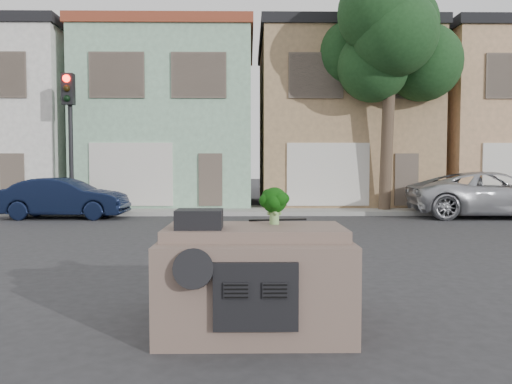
{
  "coord_description": "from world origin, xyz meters",
  "views": [
    {
      "loc": [
        -0.06,
        -8.52,
        1.77
      ],
      "look_at": [
        0.06,
        0.5,
        1.3
      ],
      "focal_mm": 35.0,
      "sensor_mm": 36.0,
      "label": 1
    }
  ],
  "objects_px": {
    "silver_pickup": "(493,217)",
    "traffic_signal": "(70,144)",
    "navy_sedan": "(65,218)",
    "broccoli": "(274,205)"
  },
  "relations": [
    {
      "from": "navy_sedan",
      "to": "broccoli",
      "type": "relative_size",
      "value": 9.79
    },
    {
      "from": "navy_sedan",
      "to": "silver_pickup",
      "type": "distance_m",
      "value": 14.66
    },
    {
      "from": "broccoli",
      "to": "navy_sedan",
      "type": "bearing_deg",
      "value": 120.0
    },
    {
      "from": "navy_sedan",
      "to": "broccoli",
      "type": "xyz_separation_m",
      "value": [
        6.52,
        -11.3,
        1.33
      ]
    },
    {
      "from": "silver_pickup",
      "to": "traffic_signal",
      "type": "distance_m",
      "value": 15.11
    },
    {
      "from": "silver_pickup",
      "to": "broccoli",
      "type": "distance_m",
      "value": 14.11
    },
    {
      "from": "traffic_signal",
      "to": "silver_pickup",
      "type": "bearing_deg",
      "value": -3.93
    },
    {
      "from": "silver_pickup",
      "to": "broccoli",
      "type": "bearing_deg",
      "value": 148.89
    },
    {
      "from": "traffic_signal",
      "to": "broccoli",
      "type": "xyz_separation_m",
      "value": [
        6.72,
        -12.47,
        -1.22
      ]
    },
    {
      "from": "navy_sedan",
      "to": "broccoli",
      "type": "bearing_deg",
      "value": -149.43
    }
  ]
}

